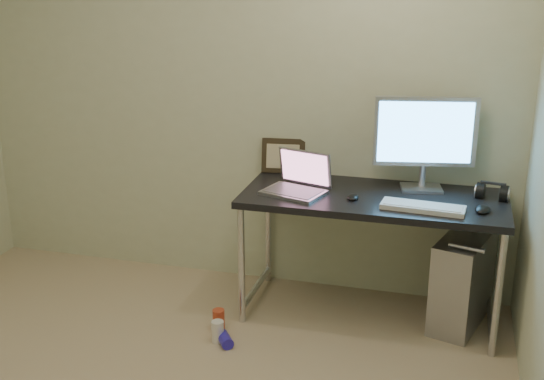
% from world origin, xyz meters
% --- Properties ---
extents(wall_back, '(3.50, 0.02, 2.50)m').
position_xyz_m(wall_back, '(0.00, 1.75, 1.25)').
color(wall_back, beige).
rests_on(wall_back, ground).
extents(desk, '(1.48, 0.65, 0.75)m').
position_xyz_m(desk, '(0.92, 1.43, 0.67)').
color(desk, black).
rests_on(desk, ground).
extents(tower_computer, '(0.37, 0.56, 0.57)m').
position_xyz_m(tower_computer, '(1.44, 1.47, 0.27)').
color(tower_computer, '#AEAEB2').
rests_on(tower_computer, ground).
extents(cable_a, '(0.01, 0.16, 0.69)m').
position_xyz_m(cable_a, '(1.39, 1.70, 0.40)').
color(cable_a, black).
rests_on(cable_a, ground).
extents(cable_b, '(0.02, 0.11, 0.71)m').
position_xyz_m(cable_b, '(1.48, 1.68, 0.38)').
color(cable_b, black).
rests_on(cable_b, ground).
extents(can_red, '(0.09, 0.09, 0.13)m').
position_xyz_m(can_red, '(0.12, 1.01, 0.06)').
color(can_red, '#BF4125').
rests_on(can_red, ground).
extents(can_white, '(0.08, 0.08, 0.12)m').
position_xyz_m(can_white, '(0.16, 0.89, 0.06)').
color(can_white, white).
rests_on(can_white, ground).
extents(can_blue, '(0.12, 0.14, 0.07)m').
position_xyz_m(can_blue, '(0.21, 0.87, 0.03)').
color(can_blue, '#2E22C3').
rests_on(can_blue, ground).
extents(laptop, '(0.40, 0.36, 0.23)m').
position_xyz_m(laptop, '(0.49, 1.38, 0.80)').
color(laptop, '#B8B7C0').
rests_on(laptop, desk).
extents(monitor, '(0.57, 0.21, 0.54)m').
position_xyz_m(monitor, '(1.17, 1.61, 1.07)').
color(monitor, '#B8B7C0').
rests_on(monitor, desk).
extents(keyboard, '(0.45, 0.18, 0.03)m').
position_xyz_m(keyboard, '(1.20, 1.26, 0.76)').
color(keyboard, silver).
rests_on(keyboard, desk).
extents(mouse_right, '(0.10, 0.13, 0.04)m').
position_xyz_m(mouse_right, '(1.51, 1.31, 0.77)').
color(mouse_right, black).
rests_on(mouse_right, desk).
extents(mouse_left, '(0.07, 0.10, 0.03)m').
position_xyz_m(mouse_left, '(0.81, 1.33, 0.77)').
color(mouse_left, black).
rests_on(mouse_left, desk).
extents(headphones, '(0.19, 0.11, 0.12)m').
position_xyz_m(headphones, '(1.56, 1.55, 0.78)').
color(headphones, black).
rests_on(headphones, desk).
extents(picture_frame, '(0.28, 0.11, 0.22)m').
position_xyz_m(picture_frame, '(0.31, 1.73, 0.86)').
color(picture_frame, black).
rests_on(picture_frame, desk).
extents(webcam, '(0.04, 0.03, 0.11)m').
position_xyz_m(webcam, '(0.48, 1.71, 0.83)').
color(webcam, silver).
rests_on(webcam, desk).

